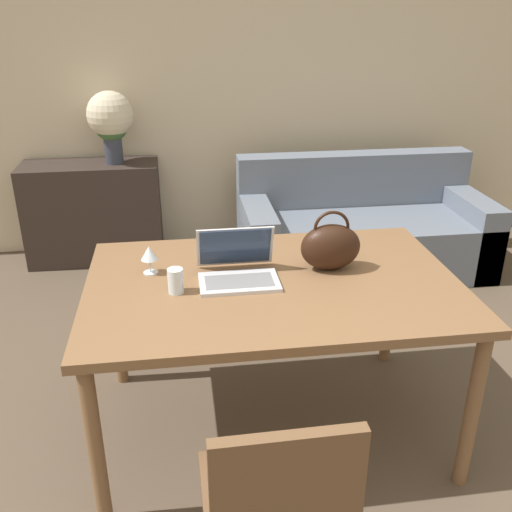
{
  "coord_description": "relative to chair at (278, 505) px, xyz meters",
  "views": [
    {
      "loc": [
        -0.25,
        -1.51,
        1.87
      ],
      "look_at": [
        0.06,
        0.65,
        0.9
      ],
      "focal_mm": 40.0,
      "sensor_mm": 36.0,
      "label": 1
    }
  ],
  "objects": [
    {
      "name": "laptop",
      "position": [
        -0.01,
        0.98,
        0.34
      ],
      "size": [
        0.34,
        0.29,
        0.21
      ],
      "color": "silver",
      "rests_on": "dining_table"
    },
    {
      "name": "dining_table",
      "position": [
        0.14,
        0.93,
        0.21
      ],
      "size": [
        1.59,
        1.05,
        0.78
      ],
      "color": "brown",
      "rests_on": "ground_plane"
    },
    {
      "name": "drinking_glass",
      "position": [
        -0.27,
        0.88,
        0.33
      ],
      "size": [
        0.07,
        0.07,
        0.11
      ],
      "color": "silver",
      "rests_on": "dining_table"
    },
    {
      "name": "wine_glass",
      "position": [
        -0.38,
        1.08,
        0.37
      ],
      "size": [
        0.07,
        0.07,
        0.13
      ],
      "color": "silver",
      "rests_on": "dining_table"
    },
    {
      "name": "couch",
      "position": [
        1.11,
        2.63,
        -0.21
      ],
      "size": [
        1.81,
        0.85,
        0.82
      ],
      "color": "slate",
      "rests_on": "ground_plane"
    },
    {
      "name": "flower_vase",
      "position": [
        -0.7,
        3.06,
        0.6
      ],
      "size": [
        0.34,
        0.34,
        0.53
      ],
      "color": "#333847",
      "rests_on": "sideboard"
    },
    {
      "name": "sideboard",
      "position": [
        -0.9,
        3.07,
        -0.11
      ],
      "size": [
        1.02,
        0.4,
        0.77
      ],
      "color": "#332823",
      "rests_on": "ground_plane"
    },
    {
      "name": "handbag",
      "position": [
        0.41,
        1.01,
        0.39
      ],
      "size": [
        0.27,
        0.15,
        0.28
      ],
      "color": "black",
      "rests_on": "dining_table"
    },
    {
      "name": "wall_back",
      "position": [
        0.01,
        3.33,
        0.85
      ],
      "size": [
        10.0,
        0.06,
        2.7
      ],
      "color": "beige",
      "rests_on": "ground_plane"
    },
    {
      "name": "chair",
      "position": [
        0.0,
        0.0,
        0.0
      ],
      "size": [
        0.45,
        0.45,
        0.87
      ],
      "rotation": [
        0.0,
        0.0,
        0.01
      ],
      "color": "brown",
      "rests_on": "ground_plane"
    }
  ]
}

